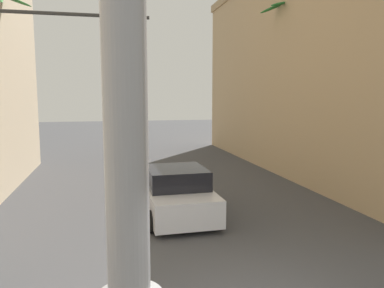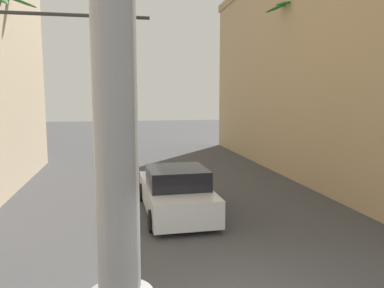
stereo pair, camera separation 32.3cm
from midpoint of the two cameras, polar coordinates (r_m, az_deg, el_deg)
name	(u,v)px [view 2 (the right image)]	position (r m, az deg, el deg)	size (l,w,h in m)	color
ground_plane	(170,186)	(16.20, -2.85, -6.35)	(87.91, 87.91, 0.00)	#424244
building_right	(354,67)	(21.59, 23.85, 10.71)	(8.80, 21.74, 10.65)	tan
street_lamp	(368,71)	(13.95, 25.83, 10.05)	(2.37, 0.28, 7.81)	#59595E
traffic_light_mast	(17,77)	(11.35, -24.38, 9.22)	(5.31, 0.32, 6.14)	#333333
car_lead	(176,192)	(12.32, -1.73, -7.35)	(2.17, 4.71, 1.56)	black
palm_tree_mid_right	(293,71)	(18.71, 15.59, 10.69)	(2.51, 2.53, 8.29)	brown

